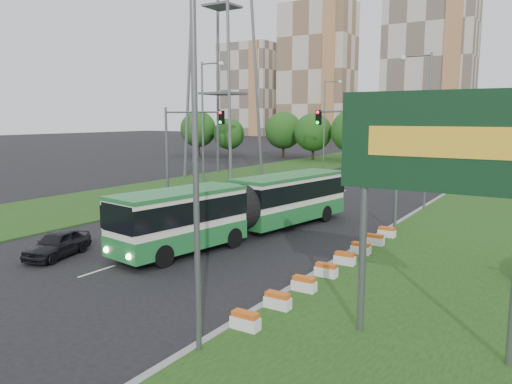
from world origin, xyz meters
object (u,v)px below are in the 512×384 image
Objects in this scene: traffic_mast_left at (182,141)px; car_left_near at (57,244)px; shopping_trolley at (124,255)px; pedestrian at (131,246)px; billboard at (439,153)px; traffic_mast_median at (373,146)px; car_left_far at (218,199)px; articulated_bus at (244,207)px.

car_left_near is at bearing -75.69° from traffic_mast_left.
shopping_trolley is at bearing -61.45° from traffic_mast_left.
traffic_mast_left is at bearing 9.45° from pedestrian.
billboard is 1.00× the size of traffic_mast_median.
traffic_mast_left is at bearing 146.45° from billboard.
car_left_far is at bearing 79.90° from car_left_near.
articulated_bus is at bearing -34.33° from pedestrian.
articulated_bus reaches higher than car_left_far.
shopping_trolley is at bearing 73.87° from pedestrian.
pedestrian is (7.56, -12.99, -4.52)m from traffic_mast_left.
articulated_bus reaches higher than shopping_trolley.
articulated_bus is 8.14m from shopping_trolley.
billboard is at bearing -16.28° from car_left_near.
traffic_mast_left is 0.44× the size of articulated_bus.
articulated_bus is (-5.76, -6.38, -3.53)m from traffic_mast_median.
shopping_trolley is (7.09, -13.03, -5.08)m from traffic_mast_left.
traffic_mast_left is at bearing -154.54° from car_left_far.
traffic_mast_median is 13.49m from car_left_far.
shopping_trolley is at bearing -75.98° from car_left_far.
traffic_mast_median is 16.96m from shopping_trolley.
traffic_mast_median is 19.76m from car_left_near.
traffic_mast_median reaches higher than pedestrian.
traffic_mast_median reaches higher than shopping_trolley.
pedestrian is at bearing -59.80° from traffic_mast_left.
car_left_far is (-6.92, 6.76, -1.05)m from articulated_bus.
articulated_bus is at bearing -132.08° from traffic_mast_median.
shopping_trolley is (-2.31, -7.65, -1.55)m from articulated_bus.
billboard is 1.71× the size of car_left_far.
articulated_bus is at bearing 143.95° from billboard.
traffic_mast_left is (-22.63, 15.00, -0.81)m from billboard.
car_left_near is (3.67, -14.39, -4.66)m from traffic_mast_left.
traffic_mast_median is 1.71× the size of car_left_far.
shopping_trolley is at bearing -97.71° from articulated_bus.
traffic_mast_left is at bearing 89.88° from car_left_near.
billboard is 26.53m from car_left_far.
pedestrian is at bearing -118.50° from traffic_mast_median.
car_left_far is at bearing 140.88° from billboard.
car_left_near is 3.70m from shopping_trolley.
billboard is 17.68m from traffic_mast_median.
traffic_mast_median is at bearing 115.03° from billboard.
car_left_near is 0.87× the size of car_left_far.
shopping_trolley is (-0.47, -0.04, -0.55)m from pedestrian.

